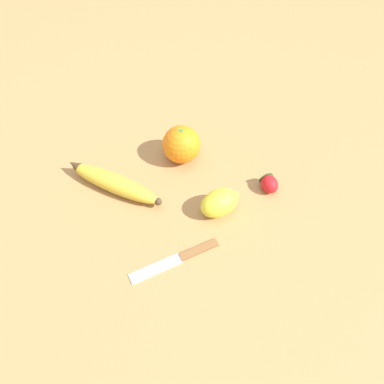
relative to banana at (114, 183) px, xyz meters
name	(u,v)px	position (x,y,z in m)	size (l,w,h in m)	color
ground_plane	(131,191)	(-0.02, -0.02, -0.02)	(3.00, 3.00, 0.00)	#A87A47
banana	(114,183)	(0.00, 0.00, 0.00)	(0.21, 0.14, 0.04)	gold
orange	(182,144)	(0.00, -0.17, 0.02)	(0.09, 0.09, 0.09)	orange
strawberry	(269,183)	(-0.18, -0.28, 0.00)	(0.05, 0.04, 0.04)	red
lemon	(219,203)	(-0.17, -0.15, 0.01)	(0.06, 0.09, 0.06)	yellow
paring_knife	(178,258)	(-0.22, -0.02, -0.02)	(0.04, 0.18, 0.01)	silver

